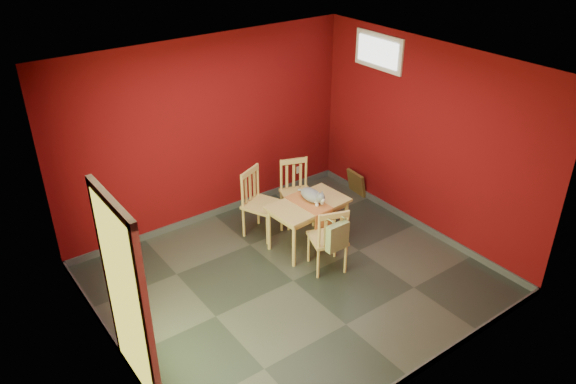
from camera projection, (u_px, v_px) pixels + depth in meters
ground at (293, 281)px, 7.08m from camera, size 4.50×4.50×0.00m
room_shell at (293, 278)px, 7.06m from camera, size 4.50×4.50×4.50m
doorway at (124, 294)px, 5.10m from camera, size 0.06×1.01×2.13m
window at (378, 52)px, 7.82m from camera, size 0.05×0.90×0.50m
outlet_plate at (299, 170)px, 9.17m from camera, size 0.08×0.02×0.12m
dining_table at (308, 208)px, 7.53m from camera, size 1.10×0.69×0.66m
table_runner at (314, 209)px, 7.43m from camera, size 0.36×0.67×0.33m
chair_far_left at (260, 202)px, 7.83m from camera, size 0.60×0.60×0.98m
chair_far_right at (297, 191)px, 8.14m from camera, size 0.56×0.56×0.94m
chair_near at (329, 238)px, 7.08m from camera, size 0.55×0.55×0.93m
tote_bag at (337, 236)px, 6.83m from camera, size 0.30×0.18×0.43m
cat at (311, 193)px, 7.50m from camera, size 0.31×0.48×0.22m
picture_frame at (356, 183)px, 9.00m from camera, size 0.16×0.40×0.39m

